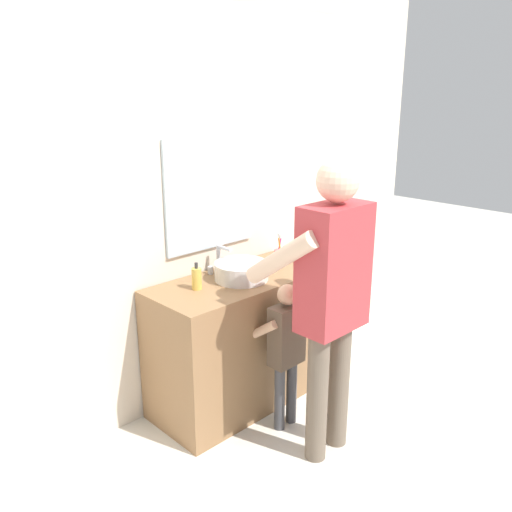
% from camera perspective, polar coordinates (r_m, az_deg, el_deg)
% --- Properties ---
extents(ground_plane, '(14.00, 14.00, 0.00)m').
position_cam_1_polar(ground_plane, '(3.58, 1.75, -16.67)').
color(ground_plane, silver).
extents(back_wall, '(4.40, 0.10, 2.70)m').
position_cam_1_polar(back_wall, '(3.48, -5.43, 6.51)').
color(back_wall, beige).
rests_on(back_wall, ground).
extents(vanity_cabinet, '(1.18, 0.54, 0.86)m').
position_cam_1_polar(vanity_cabinet, '(3.55, -1.71, -8.96)').
color(vanity_cabinet, olive).
rests_on(vanity_cabinet, ground).
extents(sink_basin, '(0.34, 0.34, 0.11)m').
position_cam_1_polar(sink_basin, '(3.35, -1.55, -1.58)').
color(sink_basin, silver).
rests_on(sink_basin, vanity_cabinet).
extents(faucet, '(0.18, 0.14, 0.18)m').
position_cam_1_polar(faucet, '(3.48, -3.86, -0.41)').
color(faucet, '#B7BABF').
rests_on(faucet, vanity_cabinet).
extents(toothbrush_cup, '(0.07, 0.07, 0.21)m').
position_cam_1_polar(toothbrush_cup, '(3.66, 2.46, 0.04)').
color(toothbrush_cup, '#D86666').
rests_on(toothbrush_cup, vanity_cabinet).
extents(soap_bottle, '(0.06, 0.06, 0.17)m').
position_cam_1_polar(soap_bottle, '(3.20, -6.31, -2.37)').
color(soap_bottle, gold).
rests_on(soap_bottle, vanity_cabinet).
extents(child_toddler, '(0.29, 0.29, 0.93)m').
position_cam_1_polar(child_toddler, '(3.24, 3.14, -9.22)').
color(child_toddler, '#47474C').
rests_on(child_toddler, ground).
extents(adult_parent, '(0.52, 0.55, 1.68)m').
position_cam_1_polar(adult_parent, '(2.87, 7.90, -3.16)').
color(adult_parent, '#6B5B4C').
rests_on(adult_parent, ground).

